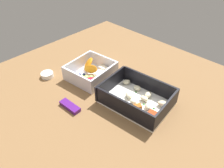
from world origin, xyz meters
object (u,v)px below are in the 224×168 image
at_px(candy_bar, 70,106).
at_px(paper_cup_liner, 47,75).
at_px(pasta_container, 137,98).
at_px(fruit_bowl, 91,72).

relative_size(candy_bar, paper_cup_liner, 1.65).
relative_size(pasta_container, fruit_bowl, 1.35).
distance_m(pasta_container, paper_cup_liner, 0.33).
bearing_deg(candy_bar, paper_cup_liner, -12.49).
bearing_deg(candy_bar, pasta_container, -129.87).
bearing_deg(fruit_bowl, pasta_container, -178.33).
height_order(fruit_bowl, candy_bar, fruit_bowl).
xyz_separation_m(fruit_bowl, paper_cup_liner, (0.11, 0.11, -0.01)).
bearing_deg(paper_cup_liner, fruit_bowl, -136.00).
relative_size(fruit_bowl, paper_cup_liner, 3.69).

